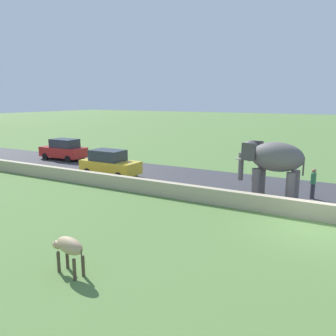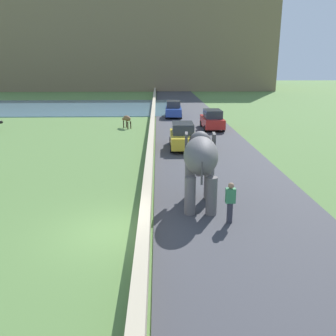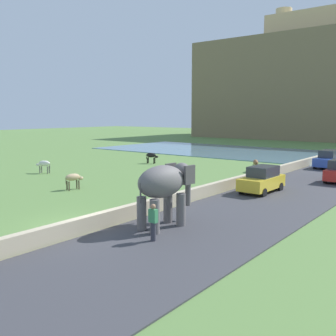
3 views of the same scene
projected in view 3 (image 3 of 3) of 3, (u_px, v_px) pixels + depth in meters
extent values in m
plane|color=#567A3D|center=(76.00, 227.00, 18.54)|extent=(220.00, 220.00, 0.00)
cube|color=#38383D|center=(318.00, 181.00, 31.01)|extent=(7.00, 120.00, 0.06)
cube|color=tan|center=(263.00, 175.00, 31.74)|extent=(0.40, 110.00, 0.78)
cube|color=slate|center=(223.00, 151.00, 56.31)|extent=(36.00, 18.00, 0.08)
cylinder|color=tan|center=(283.00, 26.00, 89.42)|extent=(3.61, 3.61, 7.81)
cylinder|color=tan|center=(319.00, 26.00, 84.55)|extent=(4.73, 4.73, 5.78)
ellipsoid|color=#605B5B|center=(162.00, 181.00, 17.88)|extent=(1.61, 2.80, 1.50)
cylinder|color=#605B5B|center=(168.00, 207.00, 19.00)|extent=(0.44, 0.44, 1.60)
cylinder|color=#605B5B|center=(181.00, 210.00, 18.44)|extent=(0.44, 0.44, 1.60)
cylinder|color=#605B5B|center=(142.00, 214.00, 17.73)|extent=(0.44, 0.44, 1.60)
cylinder|color=#605B5B|center=(155.00, 217.00, 17.16)|extent=(0.44, 0.44, 1.60)
ellipsoid|color=#605B5B|center=(182.00, 174.00, 18.89)|extent=(1.07, 0.98, 1.10)
cube|color=#484444|center=(171.00, 172.00, 19.19)|extent=(0.18, 0.71, 0.90)
cube|color=#484444|center=(190.00, 175.00, 18.38)|extent=(0.18, 0.71, 0.90)
cylinder|color=#605B5B|center=(188.00, 191.00, 19.35)|extent=(0.28, 0.28, 1.50)
cone|color=silver|center=(184.00, 181.00, 19.39)|extent=(0.16, 0.57, 0.17)
cone|color=silver|center=(191.00, 182.00, 19.09)|extent=(0.16, 0.57, 0.17)
cylinder|color=#484444|center=(141.00, 193.00, 16.97)|extent=(0.08, 0.08, 0.90)
cylinder|color=#33333D|center=(153.00, 232.00, 16.24)|extent=(0.22, 0.22, 0.85)
cube|color=#388451|center=(153.00, 216.00, 16.14)|extent=(0.36, 0.22, 0.56)
sphere|color=#997051|center=(153.00, 207.00, 16.09)|extent=(0.22, 0.22, 0.22)
cube|color=gold|center=(261.00, 183.00, 26.41)|extent=(1.75, 4.02, 0.80)
cube|color=#2D333D|center=(263.00, 171.00, 26.47)|extent=(1.47, 2.22, 0.70)
cylinder|color=black|center=(264.00, 193.00, 24.97)|extent=(0.19, 0.60, 0.60)
cylinder|color=black|center=(241.00, 190.00, 25.97)|extent=(0.19, 0.60, 0.60)
cylinder|color=black|center=(280.00, 187.00, 26.97)|extent=(0.19, 0.60, 0.60)
cylinder|color=black|center=(259.00, 184.00, 27.97)|extent=(0.19, 0.60, 0.60)
cylinder|color=black|center=(335.00, 176.00, 31.94)|extent=(0.19, 0.60, 0.60)
cylinder|color=black|center=(325.00, 180.00, 29.89)|extent=(0.19, 0.60, 0.60)
cube|color=#2D4CA8|center=(328.00, 161.00, 38.13)|extent=(1.84, 4.06, 0.80)
cube|color=#2D333D|center=(329.00, 154.00, 38.17)|extent=(1.52, 2.25, 0.70)
cylinder|color=black|center=(332.00, 168.00, 36.68)|extent=(0.20, 0.61, 0.60)
cylinder|color=black|center=(315.00, 166.00, 37.72)|extent=(0.20, 0.61, 0.60)
cylinder|color=black|center=(324.00, 164.00, 39.68)|extent=(0.20, 0.61, 0.60)
ellipsoid|color=black|center=(151.00, 155.00, 42.04)|extent=(1.18, 0.76, 0.50)
cylinder|color=black|center=(155.00, 160.00, 42.13)|extent=(0.10, 0.10, 0.65)
cylinder|color=black|center=(154.00, 161.00, 41.85)|extent=(0.10, 0.10, 0.65)
cylinder|color=black|center=(148.00, 160.00, 42.39)|extent=(0.10, 0.10, 0.65)
cylinder|color=black|center=(147.00, 160.00, 42.11)|extent=(0.10, 0.10, 0.65)
ellipsoid|color=black|center=(156.00, 157.00, 41.85)|extent=(0.46, 0.35, 0.26)
cone|color=beige|center=(157.00, 155.00, 41.91)|extent=(0.04, 0.04, 0.12)
cone|color=beige|center=(156.00, 155.00, 41.74)|extent=(0.04, 0.04, 0.12)
cylinder|color=black|center=(146.00, 157.00, 42.25)|extent=(0.04, 0.04, 0.45)
ellipsoid|color=brown|center=(256.00, 162.00, 35.83)|extent=(0.99, 1.15, 0.50)
cylinder|color=#302014|center=(253.00, 168.00, 36.30)|extent=(0.10, 0.10, 0.65)
cylinder|color=#302014|center=(256.00, 168.00, 36.28)|extent=(0.10, 0.10, 0.65)
cylinder|color=#302014|center=(254.00, 169.00, 35.54)|extent=(0.10, 0.10, 0.65)
cylinder|color=#302014|center=(258.00, 169.00, 35.52)|extent=(0.10, 0.10, 0.65)
ellipsoid|color=brown|center=(255.00, 163.00, 36.48)|extent=(0.42, 0.47, 0.26)
cone|color=beige|center=(254.00, 161.00, 36.46)|extent=(0.04, 0.04, 0.12)
cone|color=beige|center=(256.00, 161.00, 36.45)|extent=(0.04, 0.04, 0.12)
cylinder|color=#302014|center=(257.00, 165.00, 35.32)|extent=(0.04, 0.04, 0.45)
ellipsoid|color=tan|center=(73.00, 177.00, 27.44)|extent=(0.61, 1.16, 0.50)
cylinder|color=#493D2C|center=(77.00, 184.00, 27.89)|extent=(0.10, 0.10, 0.65)
cylinder|color=#493D2C|center=(79.00, 185.00, 27.66)|extent=(0.10, 0.10, 0.65)
cylinder|color=#493D2C|center=(67.00, 186.00, 27.37)|extent=(0.10, 0.10, 0.65)
cylinder|color=#493D2C|center=(69.00, 186.00, 27.15)|extent=(0.10, 0.10, 0.65)
ellipsoid|color=tan|center=(81.00, 178.00, 27.88)|extent=(0.30, 0.43, 0.26)
cone|color=beige|center=(80.00, 176.00, 27.92)|extent=(0.04, 0.04, 0.12)
cone|color=beige|center=(81.00, 176.00, 27.79)|extent=(0.04, 0.04, 0.12)
cylinder|color=#493D2C|center=(66.00, 181.00, 27.10)|extent=(0.04, 0.04, 0.45)
ellipsoid|color=silver|center=(44.00, 163.00, 35.07)|extent=(1.18, 0.87, 0.50)
cylinder|color=#595753|center=(40.00, 170.00, 35.09)|extent=(0.10, 0.10, 0.65)
cylinder|color=#595753|center=(42.00, 169.00, 35.38)|extent=(0.10, 0.10, 0.65)
cylinder|color=#595753|center=(48.00, 170.00, 34.91)|extent=(0.10, 0.10, 0.65)
cylinder|color=#595753|center=(49.00, 170.00, 35.21)|extent=(0.10, 0.10, 0.65)
ellipsoid|color=silver|center=(38.00, 165.00, 35.23)|extent=(0.46, 0.39, 0.26)
cone|color=beige|center=(37.00, 163.00, 35.12)|extent=(0.04, 0.04, 0.12)
cone|color=beige|center=(39.00, 163.00, 35.29)|extent=(0.04, 0.04, 0.12)
cylinder|color=#595753|center=(50.00, 166.00, 34.97)|extent=(0.04, 0.04, 0.45)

